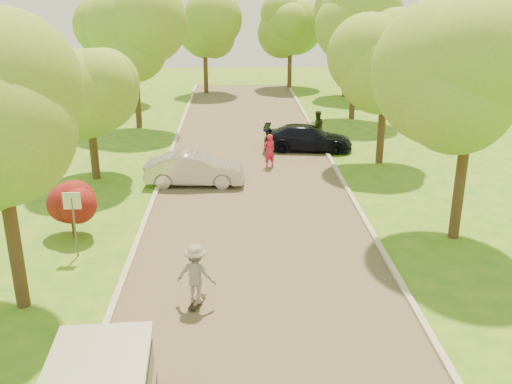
{
  "coord_description": "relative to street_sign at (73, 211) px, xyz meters",
  "views": [
    {
      "loc": [
        -0.71,
        -12.76,
        8.13
      ],
      "look_at": [
        0.02,
        6.26,
        1.3
      ],
      "focal_mm": 40.0,
      "sensor_mm": 36.0,
      "label": 1
    }
  ],
  "objects": [
    {
      "name": "tree_l_midb",
      "position": [
        -1.01,
        8.0,
        3.02
      ],
      "size": [
        4.3,
        4.2,
        6.62
      ],
      "color": "#382619",
      "rests_on": "ground"
    },
    {
      "name": "skateboarder",
      "position": [
        4.0,
        -3.15,
        -0.62
      ],
      "size": [
        1.21,
        0.89,
        1.67
      ],
      "primitive_type": "imported",
      "rotation": [
        0.0,
        0.0,
        2.87
      ],
      "color": "gray",
      "rests_on": "longboard"
    },
    {
      "name": "curb_right",
      "position": [
        9.85,
        4.0,
        -1.5
      ],
      "size": [
        0.18,
        60.0,
        0.12
      ],
      "primitive_type": "cube",
      "color": "#B2AD9E",
      "rests_on": "ground"
    },
    {
      "name": "longboard",
      "position": [
        4.0,
        -3.15,
        -1.47
      ],
      "size": [
        0.46,
        0.89,
        0.1
      ],
      "rotation": [
        0.0,
        0.0,
        2.87
      ],
      "color": "black",
      "rests_on": "ground"
    },
    {
      "name": "tree_bg_d",
      "position": [
        10.02,
        32.0,
        3.75
      ],
      "size": [
        5.12,
        5.0,
        7.72
      ],
      "color": "#382619",
      "rests_on": "ground"
    },
    {
      "name": "tree_r_midb",
      "position": [
        12.4,
        10.0,
        3.32
      ],
      "size": [
        4.51,
        4.4,
        7.01
      ],
      "color": "#382619",
      "rests_on": "ground"
    },
    {
      "name": "road",
      "position": [
        5.8,
        4.0,
        -1.56
      ],
      "size": [
        8.0,
        60.0,
        0.01
      ],
      "primitive_type": "cube",
      "color": "#4C4438",
      "rests_on": "ground"
    },
    {
      "name": "tree_l_mida",
      "position": [
        -0.5,
        -3.0,
        3.61
      ],
      "size": [
        4.71,
        4.6,
        7.39
      ],
      "color": "#382619",
      "rests_on": "ground"
    },
    {
      "name": "tree_r_mida",
      "position": [
        12.82,
        1.0,
        3.97
      ],
      "size": [
        5.13,
        5.0,
        7.95
      ],
      "color": "#382619",
      "rests_on": "ground"
    },
    {
      "name": "tree_r_far",
      "position": [
        13.03,
        20.0,
        4.27
      ],
      "size": [
        5.33,
        5.2,
        8.34
      ],
      "color": "#382619",
      "rests_on": "ground"
    },
    {
      "name": "person_olive",
      "position": [
        9.6,
        13.69,
        -0.64
      ],
      "size": [
        1.02,
        0.86,
        1.84
      ],
      "primitive_type": "imported",
      "rotation": [
        0.0,
        0.0,
        3.35
      ],
      "color": "#2F321E",
      "rests_on": "ground"
    },
    {
      "name": "ground",
      "position": [
        5.8,
        -4.0,
        -1.56
      ],
      "size": [
        100.0,
        100.0,
        0.0
      ],
      "primitive_type": "plane",
      "color": "#2F741B",
      "rests_on": "ground"
    },
    {
      "name": "tree_bg_b",
      "position": [
        14.02,
        28.0,
        3.97
      ],
      "size": [
        5.12,
        5.0,
        7.95
      ],
      "color": "#382619",
      "rests_on": "ground"
    },
    {
      "name": "dark_sedan",
      "position": [
        8.95,
        12.36,
        -0.89
      ],
      "size": [
        4.85,
        2.49,
        1.35
      ],
      "primitive_type": "imported",
      "rotation": [
        0.0,
        0.0,
        1.44
      ],
      "color": "black",
      "rests_on": "ground"
    },
    {
      "name": "tree_l_far",
      "position": [
        -0.59,
        18.0,
        3.9
      ],
      "size": [
        4.92,
        4.8,
        7.79
      ],
      "color": "#382619",
      "rests_on": "ground"
    },
    {
      "name": "red_shrub",
      "position": [
        -0.5,
        1.5,
        -0.47
      ],
      "size": [
        1.7,
        1.7,
        1.95
      ],
      "color": "#382619",
      "rests_on": "ground"
    },
    {
      "name": "street_sign",
      "position": [
        0.0,
        0.0,
        0.0
      ],
      "size": [
        0.55,
        0.06,
        2.17
      ],
      "color": "#59595E",
      "rests_on": "ground"
    },
    {
      "name": "tree_bg_a",
      "position": [
        -2.98,
        26.0,
        3.75
      ],
      "size": [
        5.12,
        5.0,
        7.72
      ],
      "color": "#382619",
      "rests_on": "ground"
    },
    {
      "name": "curb_left",
      "position": [
        1.75,
        4.0,
        -1.5
      ],
      "size": [
        0.18,
        60.0,
        0.12
      ],
      "primitive_type": "cube",
      "color": "#B2AD9E",
      "rests_on": "ground"
    },
    {
      "name": "person_striped",
      "position": [
        6.72,
        9.4,
        -0.75
      ],
      "size": [
        0.7,
        0.6,
        1.63
      ],
      "primitive_type": "imported",
      "rotation": [
        0.0,
        0.0,
        3.58
      ],
      "color": "red",
      "rests_on": "ground"
    },
    {
      "name": "tree_bg_c",
      "position": [
        3.01,
        30.0,
        3.46
      ],
      "size": [
        4.92,
        4.8,
        7.33
      ],
      "color": "#382619",
      "rests_on": "ground"
    },
    {
      "name": "silver_sedan",
      "position": [
        3.34,
        6.97,
        -0.86
      ],
      "size": [
        4.38,
        1.74,
        1.42
      ],
      "primitive_type": "imported",
      "rotation": [
        0.0,
        0.0,
        1.52
      ],
      "color": "#AEAEB3",
      "rests_on": "ground"
    }
  ]
}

